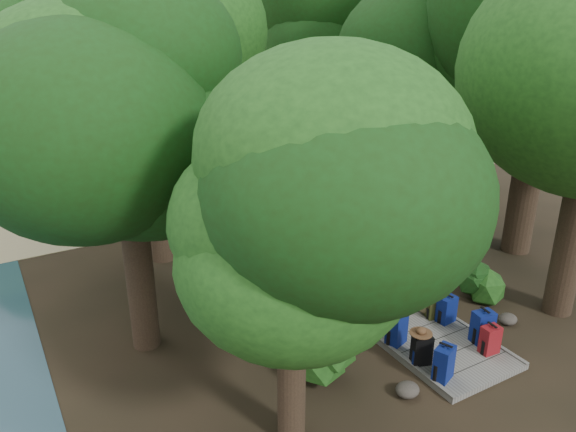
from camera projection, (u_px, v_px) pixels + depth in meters
ground at (337, 275)px, 14.33m from camera, size 120.00×120.00×0.00m
sand_beach at (150, 141)px, 27.20m from camera, size 40.00×22.00×0.02m
boardwalk at (316, 258)px, 15.12m from camera, size 2.00×12.00×0.12m
backpack_left_a at (444, 361)px, 10.20m from camera, size 0.47×0.41×0.74m
backpack_left_b at (422, 348)px, 10.65m from camera, size 0.43×0.37×0.67m
backpack_left_c at (397, 327)px, 11.24m from camera, size 0.47×0.40×0.75m
backpack_left_d at (362, 305)px, 12.20m from camera, size 0.46×0.40×0.58m
backpack_right_a at (490, 338)px, 10.97m from camera, size 0.37×0.28×0.64m
backpack_right_b at (483, 325)px, 11.31m from camera, size 0.45×0.35×0.75m
backpack_right_c at (447, 308)px, 12.01m from camera, size 0.41×0.31×0.65m
backpack_right_d at (435, 306)px, 12.19m from camera, size 0.42×0.35×0.56m
duffel_right_khaki at (422, 297)px, 12.66m from camera, size 0.65×0.75×0.42m
suitcase_on_boardwalk at (379, 311)px, 11.93m from camera, size 0.41×0.23×0.62m
lone_suitcase_on_sand at (218, 176)px, 20.90m from camera, size 0.43×0.27×0.65m
hat_brown at (421, 330)px, 10.49m from camera, size 0.43×0.43×0.13m
hat_white at (396, 308)px, 11.09m from camera, size 0.36×0.36×0.12m
kayak at (115, 187)px, 20.31m from camera, size 1.32×3.35×0.33m
sun_lounger at (283, 157)px, 23.47m from camera, size 1.26×2.02×0.62m
tree_right_b at (548, 46)px, 13.73m from camera, size 6.16×6.16×11.00m
tree_right_c at (407, 100)px, 15.59m from camera, size 4.56×4.56×7.89m
tree_right_d at (419, 54)px, 17.63m from camera, size 5.37×5.37×9.84m
tree_right_e at (332, 46)px, 19.40m from camera, size 5.55×5.55×9.99m
tree_right_f at (348, 38)px, 23.16m from camera, size 5.58×5.58×9.96m
tree_left_a at (292, 260)px, 7.97m from camera, size 3.84×3.84×6.39m
tree_left_b at (127, 161)px, 10.10m from camera, size 4.35×4.35×7.83m
tree_left_c at (149, 95)px, 13.61m from camera, size 5.08×5.08×8.84m
tree_back_a at (110, 42)px, 23.44m from camera, size 5.54×5.54×9.59m
tree_back_b at (176, 39)px, 26.62m from camera, size 5.21×5.21×9.30m
tree_back_c at (251, 52)px, 27.14m from camera, size 4.50×4.50×8.09m
tree_back_d at (17, 73)px, 21.47m from camera, size 4.60×4.60×7.67m
palm_right_a at (306, 85)px, 19.34m from camera, size 4.40×4.40×7.50m
palm_right_b at (294, 67)px, 23.65m from camera, size 3.91×3.91×7.55m
palm_right_c at (211, 79)px, 24.22m from camera, size 4.06×4.06×6.46m
palm_left_a at (81, 100)px, 16.45m from camera, size 4.76×4.76×7.57m
rock_left_a at (407, 390)px, 10.03m from camera, size 0.45×0.40×0.25m
rock_left_b at (304, 338)px, 11.60m from camera, size 0.34×0.30×0.19m
rock_left_c at (270, 279)px, 13.86m from camera, size 0.53×0.48×0.29m
rock_left_d at (212, 243)px, 15.97m from camera, size 0.34×0.31×0.19m
rock_right_a at (508, 319)px, 12.22m from camera, size 0.42×0.37×0.23m
rock_right_b at (465, 272)px, 14.18m from camera, size 0.55×0.49×0.30m
rock_right_c at (356, 243)px, 15.94m from camera, size 0.35×0.31×0.19m
shrub_left_a at (327, 354)px, 10.33m from camera, size 1.20×1.20×1.08m
shrub_left_b at (244, 273)px, 13.67m from camera, size 0.80×0.80×0.72m
shrub_left_c at (162, 221)px, 16.14m from camera, size 1.33×1.33×1.19m
shrub_right_a at (477, 283)px, 13.06m from camera, size 0.96×0.96×0.86m
shrub_right_b at (363, 210)px, 16.98m from camera, size 1.35×1.35×1.22m
shrub_right_c at (306, 190)px, 19.23m from camera, size 0.95×0.95×0.85m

